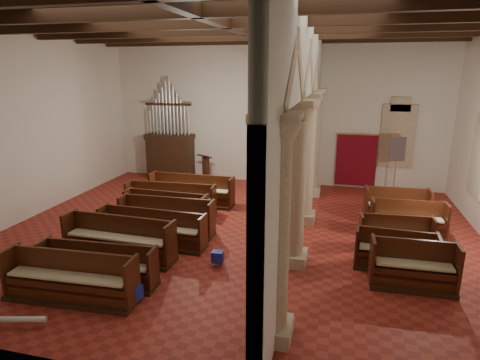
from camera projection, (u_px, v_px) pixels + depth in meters
name	position (u px, v px, depth m)	size (l,w,h in m)	color
floor	(237.00, 234.00, 11.98)	(14.00, 14.00, 0.00)	maroon
ceiling	(237.00, 19.00, 10.40)	(14.00, 14.00, 0.00)	#312010
wall_back	(273.00, 113.00, 16.80)	(14.00, 0.02, 6.00)	silver
wall_front	(129.00, 198.00, 5.57)	(14.00, 0.02, 6.00)	silver
wall_left	(26.00, 126.00, 12.83)	(0.02, 12.00, 6.00)	silver
ceiling_beams	(237.00, 26.00, 10.44)	(13.80, 11.80, 0.30)	#311D0F
arcade	(303.00, 115.00, 10.62)	(0.90, 11.90, 6.00)	beige
window_back	(397.00, 136.00, 15.82)	(1.00, 0.03, 2.20)	#367A58
pipe_organ	(170.00, 148.00, 17.82)	(2.10, 0.85, 4.40)	#311D0F
lectern	(206.00, 171.00, 17.33)	(0.63, 0.68, 1.27)	#341B10
dossal_curtain	(356.00, 160.00, 16.39)	(1.80, 0.07, 2.17)	maroon
processional_banner	(394.00, 178.00, 15.08)	(0.57, 0.73, 2.54)	#311D0F
hymnal_box_a	(134.00, 291.00, 8.38)	(0.29, 0.24, 0.29)	navy
hymnal_box_b	(218.00, 257.00, 9.95)	(0.29, 0.23, 0.29)	navy
hymnal_box_c	(178.00, 239.00, 10.89)	(0.36, 0.29, 0.36)	navy
tube_heater_a	(17.00, 319.00, 7.58)	(0.11, 0.11, 1.10)	white
tube_heater_b	(133.00, 261.00, 9.88)	(0.11, 0.11, 1.07)	white
nave_pew_0	(71.00, 285.00, 8.44)	(2.91, 0.84, 1.06)	#311D0F
nave_pew_1	(98.00, 271.00, 9.09)	(2.77, 0.78, 0.95)	#311D0F
nave_pew_2	(119.00, 245.00, 10.31)	(3.01, 0.86, 1.11)	#311D0F
nave_pew_3	(152.00, 234.00, 11.13)	(3.12, 0.77, 1.00)	#311D0F
nave_pew_4	(167.00, 222.00, 11.92)	(2.87, 0.78, 1.08)	#311D0F
nave_pew_5	(166.00, 213.00, 12.79)	(2.76, 0.75, 0.99)	#311D0F
nave_pew_6	(171.00, 203.00, 13.64)	(3.11, 0.86, 1.03)	#311D0F
nave_pew_7	(191.00, 195.00, 14.52)	(3.11, 0.78, 1.09)	#311D0F
aisle_pew_0	(412.00, 272.00, 8.92)	(1.84, 0.76, 1.09)	#311D0F
aisle_pew_1	(395.00, 257.00, 9.75)	(1.94, 0.74, 0.98)	#311D0F
aisle_pew_2	(396.00, 239.00, 10.81)	(1.95, 0.76, 0.95)	#311D0F
aisle_pew_3	(407.00, 225.00, 11.70)	(2.11, 0.80, 1.07)	#311D0F
aisle_pew_4	(396.00, 212.00, 12.67)	(1.99, 0.88, 1.14)	#311D0F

